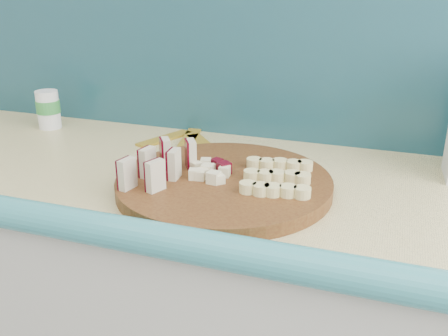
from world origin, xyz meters
name	(u,v)px	position (x,y,z in m)	size (l,w,h in m)	color
backsplash	(273,41)	(0.10, 1.79, 1.16)	(2.20, 0.02, 0.50)	teal
cutting_board	(224,183)	(0.10, 1.43, 0.92)	(0.43, 0.43, 0.03)	#401D0D
apple_wedges	(160,163)	(-0.02, 1.39, 0.97)	(0.10, 0.18, 0.06)	beige
apple_chunks	(210,171)	(0.07, 1.42, 0.95)	(0.06, 0.07, 0.02)	#F4ECC3
banana_slices	(277,176)	(0.20, 1.44, 0.95)	(0.15, 0.18, 0.02)	#E6DA8C
canister	(48,109)	(-0.50, 1.67, 0.96)	(0.06, 0.06, 0.11)	white
banana_peel	(186,140)	(-0.09, 1.68, 0.91)	(0.23, 0.19, 0.01)	gold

